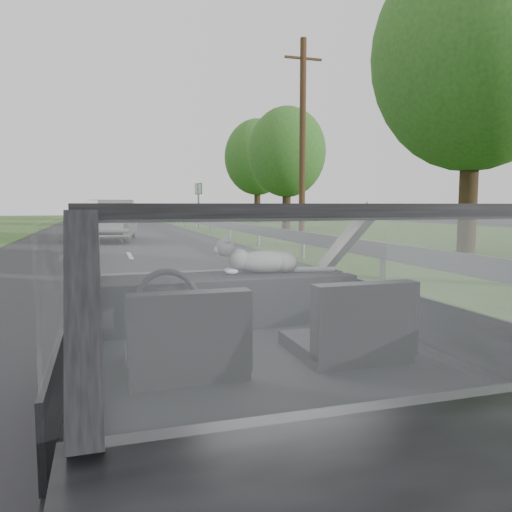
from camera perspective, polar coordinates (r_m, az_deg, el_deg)
ground at (r=2.87m, az=-0.08°, el=-24.22°), size 140.00×140.00×0.00m
subject_car at (r=2.59m, az=-0.08°, el=-10.19°), size 1.80×4.00×1.45m
dashboard at (r=3.14m, az=-3.44°, el=-4.96°), size 1.58×0.45×0.30m
driver_seat at (r=2.19m, az=-7.99°, el=-9.06°), size 0.50×0.72×0.42m
passenger_seat at (r=2.44m, az=11.07°, el=-7.54°), size 0.50×0.72×0.42m
steering_wheel at (r=2.78m, az=-10.06°, el=-5.03°), size 0.36×0.36×0.04m
cat at (r=3.23m, az=0.97°, el=-0.50°), size 0.58×0.24×0.25m
guardrail at (r=13.39m, az=4.93°, el=2.17°), size 0.05×90.00×0.32m
other_car at (r=21.10m, az=-16.23°, el=3.97°), size 2.55×5.19×1.64m
highway_sign at (r=29.69m, az=-6.58°, el=5.66°), size 0.31×1.08×2.69m
utility_pole at (r=23.40m, az=5.34°, el=13.19°), size 0.34×0.34×8.86m
tree_1 at (r=16.67m, az=23.48°, el=15.95°), size 6.92×6.92×8.98m
tree_2 at (r=30.00m, az=3.53°, el=9.79°), size 4.64×4.64×6.98m
tree_3 at (r=42.14m, az=0.15°, el=9.55°), size 5.97×5.97×8.27m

